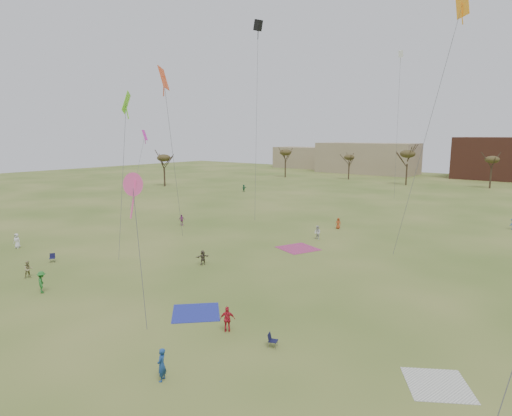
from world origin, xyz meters
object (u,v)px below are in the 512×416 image
Objects in this scene: flyer_near_center at (42,282)px; spectator_fore_a at (228,319)px; camp_chair_center at (273,343)px; camp_chair_left at (52,260)px; flyer_near_right at (162,365)px; flyer_near_left at (17,241)px.

spectator_fore_a is (16.38, 4.24, -0.04)m from flyer_near_center.
camp_chair_center is (19.92, 4.38, -0.63)m from flyer_near_center.
flyer_near_right is at bearing -71.27° from camp_chair_left.
camp_chair_left is at bearing -4.22° from flyer_near_center.
flyer_near_right is 1.05× the size of spectator_fore_a.
flyer_near_left is 0.99× the size of spectator_fore_a.
camp_chair_left is (8.48, -0.17, -0.58)m from flyer_near_left.
flyer_near_right is 6.38m from spectator_fore_a.
flyer_near_center is at bearing -24.49° from spectator_fore_a.
flyer_near_right is 2.04× the size of camp_chair_left.
spectator_fore_a reaches higher than camp_chair_left.
flyer_near_center is 1.00× the size of flyer_near_right.
camp_chair_center is (36.11, -0.37, -0.58)m from flyer_near_left.
spectator_fore_a reaches higher than camp_chair_center.
spectator_fore_a is (32.57, -0.51, 0.01)m from flyer_near_left.
camp_chair_center is at bearing 143.29° from spectator_fore_a.
flyer_near_left is 36.12m from camp_chair_center.
flyer_near_left is at bearing 122.30° from camp_chair_left.
flyer_near_right is at bearing 61.37° from spectator_fore_a.
camp_chair_left is 1.00× the size of camp_chair_center.
flyer_near_left is 0.94× the size of flyer_near_right.
flyer_near_right reaches higher than spectator_fore_a.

